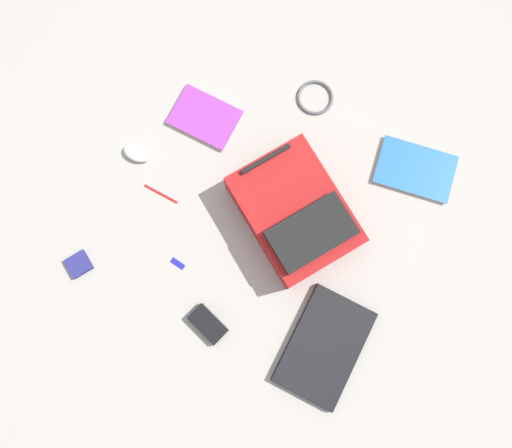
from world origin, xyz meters
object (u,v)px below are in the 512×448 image
computer_mouse (137,153)px  power_brick (208,324)px  usb_stick (178,263)px  backpack (295,214)px  earbud_pouch (79,264)px  laptop (325,347)px  cable_coil (315,98)px  book_red (205,118)px  book_comic (415,170)px  pen_black (161,194)px

computer_mouse → power_brick: (-0.28, -0.59, -0.00)m
computer_mouse → usb_stick: size_ratio=1.97×
backpack → earbud_pouch: size_ratio=6.66×
laptop → earbud_pouch: laptop is taller
cable_coil → usb_stick: bearing=-177.9°
book_red → computer_mouse: (-0.26, 0.09, 0.01)m
cable_coil → power_brick: bearing=-164.1°
laptop → cable_coil: laptop is taller
cable_coil → power_brick: power_brick is taller
book_comic → earbud_pouch: bearing=146.9°
pen_black → usb_stick: 0.26m
computer_mouse → cable_coil: (0.58, -0.34, -0.01)m
book_comic → book_red: 0.78m
book_comic → computer_mouse: 0.99m
computer_mouse → earbud_pouch: (-0.42, -0.12, -0.01)m
book_red → usb_stick: size_ratio=5.29×
book_comic → usb_stick: size_ratio=6.36×
earbud_pouch → backpack: bearing=-36.6°
computer_mouse → usb_stick: 0.42m
computer_mouse → pen_black: 0.17m
backpack → computer_mouse: size_ratio=4.96×
book_red → cable_coil: bearing=-38.1°
computer_mouse → cable_coil: computer_mouse is taller
earbud_pouch → power_brick: bearing=-73.3°
backpack → power_brick: backpack is taller
computer_mouse → laptop: bearing=-113.0°
laptop → book_comic: laptop is taller
pen_black → book_red: bearing=12.6°
backpack → cable_coil: 0.46m
laptop → book_red: (0.34, 0.84, -0.01)m
book_comic → cable_coil: (-0.02, 0.44, -0.00)m
book_comic → book_red: (-0.35, 0.70, 0.00)m
pen_black → usb_stick: (-0.14, -0.21, -0.00)m
laptop → book_red: laptop is taller
usb_stick → pen_black: bearing=56.0°
laptop → usb_stick: laptop is taller
book_comic → power_brick: 0.91m
book_comic → backpack: bearing=152.5°
power_brick → pen_black: power_brick is taller
book_comic → cable_coil: size_ratio=2.40×
cable_coil → earbud_pouch: 1.03m
backpack → power_brick: size_ratio=3.81×
book_red → earbud_pouch: bearing=-177.8°
book_red → power_brick: size_ratio=2.06×
book_comic → power_brick: (-0.88, 0.20, 0.01)m
power_brick → book_comic: bearing=-12.6°
earbud_pouch → laptop: bearing=-67.3°
laptop → pen_black: size_ratio=3.02×
power_brick → laptop: bearing=-59.8°
book_comic → computer_mouse: size_ratio=3.24×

